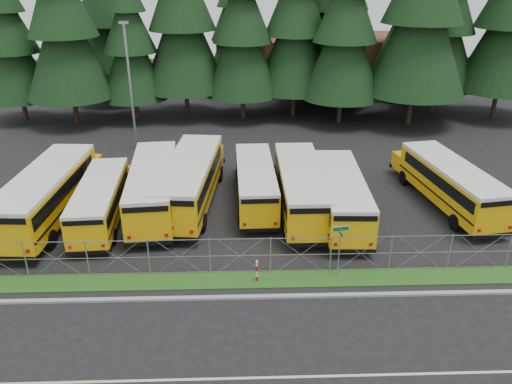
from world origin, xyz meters
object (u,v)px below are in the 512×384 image
bus_6 (340,196)px  bus_3 (191,182)px  bus_0 (50,195)px  bus_5 (300,189)px  bus_east (448,184)px  light_standard (130,83)px  bus_4 (255,184)px  bus_1 (102,201)px  street_sign (340,241)px  striped_bollard (257,271)px  bus_2 (154,188)px

bus_6 → bus_3: bearing=169.8°
bus_0 → bus_5: (15.06, 0.60, -0.09)m
bus_east → light_standard: 24.65m
bus_3 → bus_4: 4.06m
bus_1 → bus_3: 5.55m
bus_0 → street_sign: bus_0 is taller
light_standard → bus_6: bearing=-40.5°
bus_3 → bus_east: 16.19m
bus_6 → light_standard: 19.60m
bus_5 → bus_east: bus_5 is taller
bus_5 → striped_bollard: size_ratio=9.37×
bus_3 → bus_4: (4.05, 0.13, -0.24)m
bus_0 → bus_4: 12.46m
bus_2 → bus_1: bearing=-159.0°
bus_2 → light_standard: size_ratio=1.12×
street_sign → striped_bollard: (-4.01, -0.33, -1.43)m
bus_2 → bus_6: size_ratio=1.06×
bus_3 → striped_bollard: bus_3 is taller
bus_4 → bus_east: size_ratio=0.92×
bus_6 → bus_east: bus_east is taller
striped_bollard → bus_1: bearing=143.6°
bus_1 → bus_5: bearing=1.1°
bus_3 → bus_2: bearing=-157.4°
bus_3 → bus_5: (6.79, -1.11, -0.09)m
bus_0 → bus_east: bus_0 is taller
bus_5 → bus_east: size_ratio=1.03×
bus_6 → striped_bollard: (-5.24, -6.67, -0.80)m
bus_6 → light_standard: (-14.57, 12.46, 4.10)m
bus_0 → street_sign: size_ratio=4.26×
bus_3 → striped_bollard: (3.86, -8.71, -0.96)m
bus_1 → bus_6: (14.24, 0.05, 0.11)m
bus_6 → striped_bollard: size_ratio=8.90×
bus_0 → bus_4: (12.32, 1.84, -0.25)m
bus_4 → street_sign: size_ratio=3.58×
bus_0 → bus_3: bearing=14.9°
bus_2 → bus_east: (18.43, 0.04, -0.06)m
bus_east → light_standard: (-21.65, 11.07, 4.07)m
bus_1 → bus_east: bearing=0.3°
bus_4 → light_standard: bearing=131.2°
bus_2 → bus_3: size_ratio=0.95×
bus_0 → bus_3: bus_0 is taller
bus_6 → bus_1: bearing=-177.4°
bus_1 → light_standard: bearing=87.9°
bus_5 → bus_east: bearing=2.7°
bus_5 → bus_0: bearing=-177.8°
bus_6 → bus_east: 7.21m
bus_0 → striped_bollard: 14.04m
bus_3 → striped_bollard: size_ratio=9.95×
bus_4 → street_sign: 9.35m
bus_3 → street_sign: 11.50m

